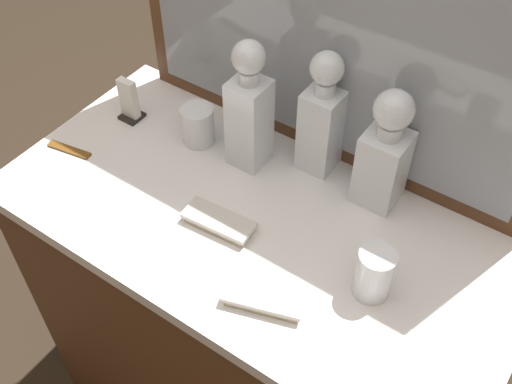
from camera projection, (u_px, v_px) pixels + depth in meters
name	position (u px, v px, depth m)	size (l,w,h in m)	color
dresser	(256.00, 331.00, 1.62)	(1.11, 0.56, 0.92)	brown
dresser_mirror	(335.00, 3.00, 1.16)	(0.96, 0.03, 0.75)	brown
crystal_decanter_left	(249.00, 116.00, 1.31)	(0.08, 0.08, 0.31)	white
crystal_decanter_rear	(384.00, 159.00, 1.25)	(0.09, 0.09, 0.28)	white
crystal_decanter_far_left	(321.00, 123.00, 1.31)	(0.08, 0.08, 0.30)	white
crystal_tumbler_far_left	(198.00, 126.00, 1.42)	(0.08, 0.08, 0.09)	white
crystal_tumbler_far_right	(374.00, 275.00, 1.13)	(0.07, 0.07, 0.11)	white
silver_brush_far_right	(219.00, 222.00, 1.26)	(0.16, 0.07, 0.02)	#B7A88C
silver_brush_front	(264.00, 299.00, 1.13)	(0.16, 0.10, 0.02)	#B7A88C
tortoiseshell_comb	(69.00, 150.00, 1.43)	(0.11, 0.04, 0.01)	brown
napkin_holder	(129.00, 103.00, 1.48)	(0.05, 0.05, 0.11)	black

